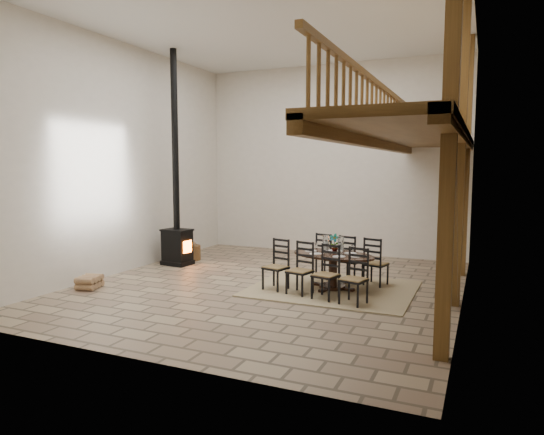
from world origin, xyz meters
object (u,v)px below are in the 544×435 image
at_px(wood_stove, 177,218).
at_px(log_stack, 90,282).
at_px(dining_table, 331,271).
at_px(log_basket, 189,252).

relative_size(wood_stove, log_stack, 8.86).
distance_m(dining_table, wood_stove, 4.19).
bearing_deg(dining_table, log_basket, 174.20).
bearing_deg(log_stack, wood_stove, 85.22).
bearing_deg(wood_stove, log_stack, -88.78).
distance_m(wood_stove, log_basket, 1.11).
xyz_separation_m(dining_table, wood_stove, (-4.04, 0.82, 0.77)).
height_order(dining_table, log_stack, dining_table).
bearing_deg(wood_stove, log_basket, 102.28).
height_order(wood_stove, log_stack, wood_stove).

